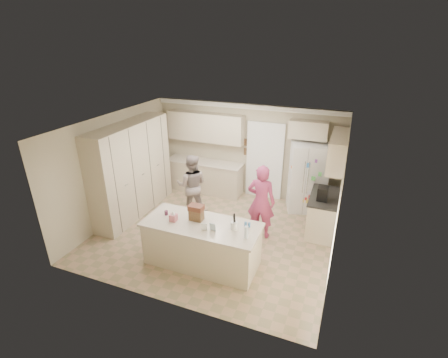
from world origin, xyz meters
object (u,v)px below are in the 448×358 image
at_px(refrigerator, 307,178).
at_px(teen_girl, 261,202).
at_px(coffee_maker, 323,193).
at_px(tissue_box, 173,218).
at_px(utensil_crock, 234,226).
at_px(teen_boy, 192,185).
at_px(dollhouse_body, 196,215).
at_px(island_base, 202,245).

bearing_deg(refrigerator, teen_girl, -131.27).
relative_size(coffee_maker, tissue_box, 2.14).
bearing_deg(utensil_crock, teen_boy, 135.59).
height_order(coffee_maker, teen_boy, teen_boy).
xyz_separation_m(refrigerator, utensil_crock, (-0.92, -3.00, 0.10)).
xyz_separation_m(refrigerator, teen_girl, (-0.77, -1.64, -0.04)).
height_order(coffee_maker, teen_girl, teen_girl).
distance_m(tissue_box, teen_girl, 2.03).
xyz_separation_m(dollhouse_body, teen_boy, (-0.93, 1.65, -0.24)).
bearing_deg(teen_girl, teen_boy, -11.23).
bearing_deg(dollhouse_body, teen_boy, 119.52).
xyz_separation_m(coffee_maker, dollhouse_body, (-2.20, -1.80, -0.03)).
bearing_deg(teen_boy, tissue_box, 88.75).
height_order(coffee_maker, dollhouse_body, coffee_maker).
bearing_deg(teen_boy, utensil_crock, 118.24).
xyz_separation_m(island_base, tissue_box, (-0.55, -0.10, 0.56)).
bearing_deg(refrigerator, utensil_crock, -123.18).
height_order(refrigerator, island_base, refrigerator).
distance_m(tissue_box, dollhouse_body, 0.45).
relative_size(dollhouse_body, teen_girl, 0.15).
bearing_deg(tissue_box, coffee_maker, 37.57).
height_order(utensil_crock, dollhouse_body, dollhouse_body).
height_order(tissue_box, teen_boy, teen_boy).
bearing_deg(refrigerator, tissue_box, -140.07).
height_order(refrigerator, tissue_box, refrigerator).
relative_size(coffee_maker, teen_boy, 0.19).
bearing_deg(utensil_crock, refrigerator, 72.87).
bearing_deg(dollhouse_body, utensil_crock, -3.58).
bearing_deg(coffee_maker, tissue_box, -142.43).
distance_m(coffee_maker, dollhouse_body, 2.84).
relative_size(tissue_box, teen_girl, 0.08).
distance_m(utensil_crock, tissue_box, 1.21).
height_order(island_base, tissue_box, tissue_box).
bearing_deg(island_base, refrigerator, 62.69).
xyz_separation_m(island_base, teen_girl, (0.80, 1.41, 0.42)).
bearing_deg(tissue_box, teen_boy, 106.09).
xyz_separation_m(dollhouse_body, teen_girl, (0.95, 1.31, -0.17)).
relative_size(teen_boy, teen_girl, 0.92).
bearing_deg(tissue_box, refrigerator, 55.99).
xyz_separation_m(coffee_maker, island_base, (-2.05, -1.90, -0.63)).
relative_size(island_base, tissue_box, 15.71).
height_order(utensil_crock, teen_girl, teen_girl).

